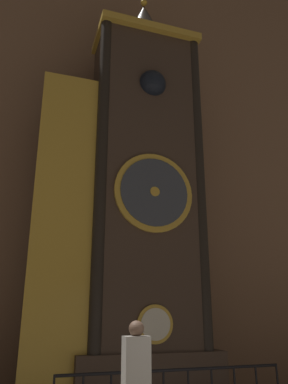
{
  "coord_description": "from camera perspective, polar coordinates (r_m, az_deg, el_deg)",
  "views": [
    {
      "loc": [
        -2.45,
        -3.12,
        1.88
      ],
      "look_at": [
        0.29,
        5.23,
        4.71
      ],
      "focal_mm": 35.0,
      "sensor_mm": 36.0,
      "label": 1
    }
  ],
  "objects": [
    {
      "name": "cathedral_back_wall",
      "position": [
        11.55,
        -4.02,
        12.11
      ],
      "size": [
        24.0,
        0.32,
        15.3
      ],
      "color": "#846047",
      "rests_on": "ground_plane"
    },
    {
      "name": "clock_tower",
      "position": [
        9.01,
        -2.66,
        -1.23
      ],
      "size": [
        4.2,
        1.8,
        10.68
      ],
      "color": "#423328",
      "rests_on": "ground_plane"
    },
    {
      "name": "visitor_near",
      "position": [
        5.33,
        -1.21,
        -26.6
      ],
      "size": [
        0.34,
        0.22,
        1.78
      ],
      "rotation": [
        0.0,
        0.0,
        0.01
      ],
      "color": "#58554F",
      "rests_on": "ground_plane"
    }
  ]
}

